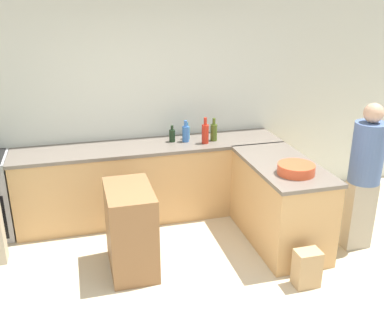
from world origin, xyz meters
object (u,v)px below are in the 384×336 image
Objects in this scene: mixing_bowl at (296,169)px; wine_bottle_dark at (172,135)px; island_table at (131,229)px; olive_oil_bottle at (214,132)px; person_at_peninsula at (365,173)px; dish_soap_bottle at (187,132)px; water_bottle_blue at (186,133)px; paper_bag at (307,268)px; hot_sauce_bottle at (205,133)px.

wine_bottle_dark is (-0.97, 1.35, 0.03)m from mixing_bowl.
island_table is 1.72m from olive_oil_bottle.
dish_soap_bottle is at bearing 136.82° from person_at_peninsula.
dish_soap_bottle is at bearing 66.99° from water_bottle_blue.
island_table is 3.12× the size of olive_oil_bottle.
olive_oil_bottle is at bearing 101.58° from paper_bag.
island_table is 3.32× the size of water_bottle_blue.
mixing_bowl is 1.33m from hot_sauce_bottle.
water_bottle_blue is (0.16, -0.04, 0.02)m from wine_bottle_dark.
water_bottle_blue is (-0.21, 0.13, -0.02)m from hot_sauce_bottle.
hot_sauce_bottle is 0.85× the size of paper_bag.
water_bottle_blue is (-0.81, 1.31, 0.05)m from mixing_bowl.
olive_oil_bottle is at bearing 133.93° from person_at_peninsula.
water_bottle_blue is at bearing 121.79° from mixing_bowl.
mixing_bowl is 1.79× the size of dish_soap_bottle.
dish_soap_bottle is at bearing 18.47° from wine_bottle_dark.
wine_bottle_dark is 0.55× the size of paper_bag.
wine_bottle_dark is 0.17m from water_bottle_blue.
person_at_peninsula is at bearing -38.27° from wine_bottle_dark.
person_at_peninsula reaches higher than mixing_bowl.
hot_sauce_bottle reaches higher than water_bottle_blue.
water_bottle_blue reaches higher than wine_bottle_dark.
island_table is 2.50m from person_at_peninsula.
olive_oil_bottle is (0.34, -0.05, 0.01)m from water_bottle_blue.
hot_sauce_bottle is 2.00m from paper_bag.
olive_oil_bottle is (0.50, -0.09, 0.03)m from wine_bottle_dark.
island_table is at bearing -138.13° from olive_oil_bottle.
wine_bottle_dark is 0.13× the size of person_at_peninsula.
mixing_bowl is at bearing -54.21° from wine_bottle_dark.
dish_soap_bottle is at bearing 53.80° from island_table.
person_at_peninsula is at bearing -43.18° from dish_soap_bottle.
dish_soap_bottle is (-0.30, 0.16, -0.03)m from olive_oil_bottle.
island_table is 1.59m from hot_sauce_bottle.
paper_bag is (0.37, -1.81, -0.86)m from olive_oil_bottle.
wine_bottle_dark is at bearing 141.73° from person_at_peninsula.
olive_oil_bottle is at bearing 110.31° from mixing_bowl.
dish_soap_bottle is (0.21, 0.07, 0.00)m from wine_bottle_dark.
water_bottle_blue is at bearing 149.30° from hot_sauce_bottle.
paper_bag is at bearing -78.42° from olive_oil_bottle.
island_table is 2.36× the size of paper_bag.
island_table is at bearing 174.82° from person_at_peninsula.
hot_sauce_bottle is 1.20× the size of water_bottle_blue.
dish_soap_bottle is at bearing 125.39° from hot_sauce_bottle.
water_bottle_blue is at bearing 111.06° from paper_bag.
water_bottle_blue is 1.27× the size of dish_soap_bottle.
island_table is at bearing -136.92° from hot_sauce_bottle.
person_at_peninsula is (1.59, -1.34, -0.16)m from water_bottle_blue.
person_at_peninsula is 1.23m from paper_bag.
person_at_peninsula is at bearing -5.18° from island_table.
wine_bottle_dark is at bearing 166.38° from water_bottle_blue.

